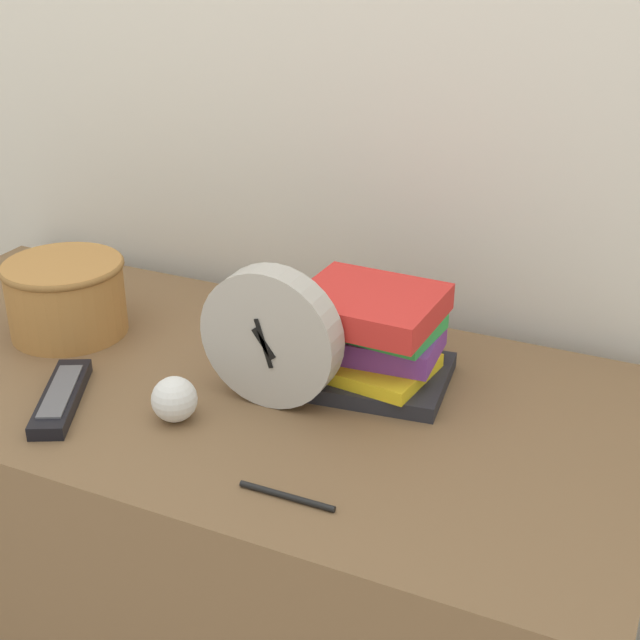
{
  "coord_description": "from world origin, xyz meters",
  "views": [
    {
      "loc": [
        0.65,
        -0.69,
        1.38
      ],
      "look_at": [
        0.16,
        0.35,
        0.83
      ],
      "focal_mm": 50.0,
      "sensor_mm": 36.0,
      "label": 1
    }
  ],
  "objects": [
    {
      "name": "wall_back",
      "position": [
        0.0,
        0.7,
        1.2
      ],
      "size": [
        6.0,
        0.04,
        2.4
      ],
      "color": "silver",
      "rests_on": "ground_plane"
    },
    {
      "name": "desk",
      "position": [
        0.0,
        0.31,
        0.36
      ],
      "size": [
        1.31,
        0.63,
        0.72
      ],
      "color": "brown",
      "rests_on": "ground_plane"
    },
    {
      "name": "desk_clock",
      "position": [
        0.12,
        0.29,
        0.82
      ],
      "size": [
        0.21,
        0.05,
        0.21
      ],
      "color": "#B7B2A8",
      "rests_on": "desk"
    },
    {
      "name": "book_stack",
      "position": [
        0.22,
        0.41,
        0.79
      ],
      "size": [
        0.25,
        0.2,
        0.14
      ],
      "color": "#232328",
      "rests_on": "desk"
    },
    {
      "name": "basket",
      "position": [
        -0.3,
        0.35,
        0.78
      ],
      "size": [
        0.2,
        0.2,
        0.12
      ],
      "color": "#B27A3D",
      "rests_on": "desk"
    },
    {
      "name": "tv_remote",
      "position": [
        -0.16,
        0.15,
        0.73
      ],
      "size": [
        0.13,
        0.2,
        0.02
      ],
      "color": "black",
      "rests_on": "desk"
    },
    {
      "name": "crumpled_paper_ball",
      "position": [
        0.02,
        0.19,
        0.75
      ],
      "size": [
        0.06,
        0.06,
        0.06
      ],
      "color": "white",
      "rests_on": "desk"
    },
    {
      "name": "pen",
      "position": [
        0.24,
        0.09,
        0.72
      ],
      "size": [
        0.13,
        0.01,
        0.01
      ],
      "color": "black",
      "rests_on": "desk"
    }
  ]
}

